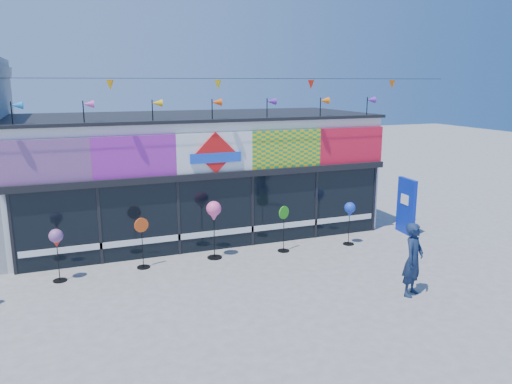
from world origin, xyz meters
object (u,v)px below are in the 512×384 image
spinner_0 (56,240)px  spinner_3 (284,228)px  blue_sign (406,206)px  spinner_2 (214,213)px  spinner_1 (142,242)px  adult_man (413,259)px  spinner_4 (350,211)px

spinner_0 → spinner_3: 6.58m
blue_sign → spinner_2: bearing=-174.9°
spinner_1 → adult_man: size_ratio=0.79×
spinner_4 → adult_man: adult_man is taller
spinner_0 → adult_man: size_ratio=0.78×
spinner_1 → spinner_2: bearing=1.1°
spinner_0 → spinner_4: size_ratio=1.02×
spinner_2 → spinner_3: size_ratio=1.21×
spinner_3 → spinner_4: 2.30m
spinner_0 → spinner_1: bearing=4.8°
spinner_1 → spinner_3: size_ratio=1.01×
spinner_1 → spinner_4: bearing=-2.6°
spinner_1 → adult_man: 7.34m
spinner_0 → spinner_2: size_ratio=0.82×
spinner_1 → adult_man: adult_man is taller
spinner_2 → spinner_0: bearing=-177.0°
adult_man → blue_sign: bearing=24.3°
adult_man → spinner_2: bearing=101.5°
blue_sign → spinner_0: blue_sign is taller
spinner_4 → adult_man: 4.04m
spinner_2 → spinner_3: spinner_2 is taller
blue_sign → spinner_1: 9.10m
spinner_2 → spinner_4: spinner_2 is taller
spinner_0 → spinner_1: spinner_1 is taller
spinner_1 → adult_man: (5.96, -4.29, 0.15)m
spinner_2 → spinner_4: size_ratio=1.24×
spinner_1 → spinner_4: 6.61m
blue_sign → spinner_2: size_ratio=1.10×
spinner_0 → spinner_2: (4.37, 0.23, 0.25)m
blue_sign → adult_man: 5.38m
spinner_1 → spinner_3: bearing=-2.0°
spinner_0 → spinner_3: bearing=0.3°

